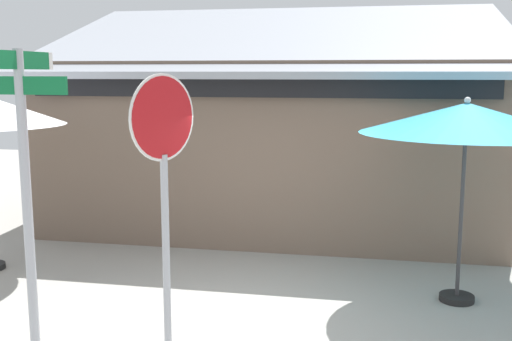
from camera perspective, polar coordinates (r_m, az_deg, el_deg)
ground_plane at (r=7.47m, az=-0.73°, el=-14.11°), size 28.00×28.00×0.10m
cafe_building at (r=11.77m, az=1.83°, el=3.03°), size 8.47×4.87×4.33m
street_sign_post at (r=5.86m, az=-20.77°, el=-1.15°), size 0.92×0.98×3.11m
stop_sign at (r=5.59m, az=-8.63°, el=0.09°), size 0.36×0.72×2.90m
patio_umbrella_teal_center at (r=7.90m, az=19.15°, el=4.55°), size 2.62×2.62×2.61m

